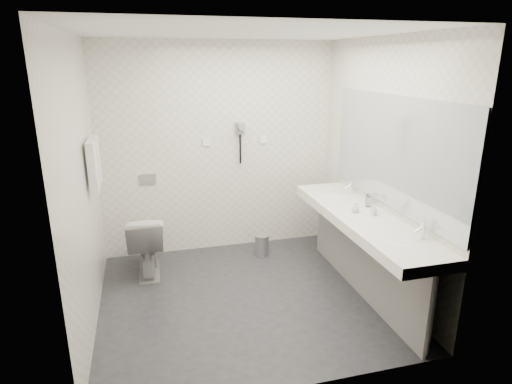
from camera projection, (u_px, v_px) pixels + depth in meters
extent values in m
plane|color=#27272C|center=(245.00, 297.00, 4.32)|extent=(2.80, 2.80, 0.00)
plane|color=white|center=(243.00, 32.00, 3.58)|extent=(2.80, 2.80, 0.00)
plane|color=silver|center=(219.00, 150.00, 5.15)|extent=(2.80, 0.00, 2.80)
plane|color=silver|center=(292.00, 228.00, 2.75)|extent=(2.80, 0.00, 2.80)
plane|color=silver|center=(82.00, 188.00, 3.61)|extent=(0.00, 2.60, 2.60)
plane|color=silver|center=(381.00, 168.00, 4.30)|extent=(0.00, 2.60, 2.60)
cube|color=white|center=(363.00, 219.00, 4.18)|extent=(0.55, 2.20, 0.10)
cube|color=gray|center=(362.00, 259.00, 4.31)|extent=(0.03, 2.15, 0.75)
cylinder|color=silver|center=(430.00, 316.00, 3.35)|extent=(0.06, 0.06, 0.75)
cylinder|color=silver|center=(323.00, 222.00, 5.28)|extent=(0.06, 0.06, 0.75)
cube|color=#B2BCC6|center=(393.00, 152.00, 4.05)|extent=(0.02, 2.20, 1.05)
ellipsoid|color=white|center=(401.00, 242.00, 3.57)|extent=(0.40, 0.31, 0.05)
ellipsoid|color=white|center=(334.00, 196.00, 4.77)|extent=(0.40, 0.31, 0.05)
cylinder|color=silver|center=(423.00, 230.00, 3.59)|extent=(0.04, 0.04, 0.15)
cylinder|color=silver|center=(351.00, 187.00, 4.79)|extent=(0.04, 0.04, 0.15)
imported|color=silver|center=(374.00, 210.00, 4.12)|extent=(0.06, 0.06, 0.10)
imported|color=silver|center=(355.00, 207.00, 4.21)|extent=(0.11, 0.11, 0.10)
cylinder|color=silver|center=(368.00, 202.00, 4.37)|extent=(0.06, 0.06, 0.10)
cylinder|color=silver|center=(368.00, 199.00, 4.47)|extent=(0.07, 0.07, 0.10)
imported|color=white|center=(147.00, 244.00, 4.73)|extent=(0.42, 0.70, 0.70)
cube|color=#B2B5BA|center=(148.00, 179.00, 5.02)|extent=(0.18, 0.02, 0.12)
cylinder|color=#B2B5BA|center=(262.00, 246.00, 5.23)|extent=(0.23, 0.23, 0.24)
cylinder|color=#B2B5BA|center=(262.00, 236.00, 5.19)|extent=(0.17, 0.17, 0.01)
cylinder|color=silver|center=(90.00, 141.00, 4.04)|extent=(0.02, 0.62, 0.02)
cube|color=silver|center=(93.00, 167.00, 3.98)|extent=(0.07, 0.24, 0.48)
cube|color=silver|center=(95.00, 161.00, 4.24)|extent=(0.07, 0.24, 0.48)
cube|color=gray|center=(240.00, 128.00, 5.11)|extent=(0.10, 0.04, 0.14)
cylinder|color=gray|center=(241.00, 127.00, 5.04)|extent=(0.08, 0.14, 0.08)
cylinder|color=black|center=(240.00, 149.00, 5.17)|extent=(0.02, 0.02, 0.35)
cube|color=white|center=(207.00, 142.00, 5.08)|extent=(0.09, 0.02, 0.09)
cube|color=white|center=(264.00, 139.00, 5.25)|extent=(0.09, 0.02, 0.09)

